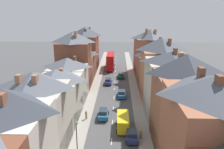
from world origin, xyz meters
TOP-DOWN VIEW (x-y plane):
  - pavement_left at (-5.10, 38.00)m, footprint 2.20×104.00m
  - pavement_right at (5.10, 38.00)m, footprint 2.20×104.00m
  - centre_line_dashes at (0.00, 36.00)m, footprint 0.14×97.80m
  - terrace_row_left at (-10.18, 26.36)m, footprint 8.00×74.21m
  - terrace_row_right at (10.19, 22.72)m, footprint 8.00×69.40m
  - double_decker_bus_lead at (-1.81, 57.12)m, footprint 2.74×10.80m
  - car_near_blue at (-1.80, 19.99)m, footprint 1.90×4.48m
  - car_near_silver at (1.80, 30.50)m, footprint 1.90×4.35m
  - car_parked_left_a at (3.10, 12.56)m, footprint 1.90×3.85m
  - car_parked_right_a at (-1.80, 39.93)m, footprint 1.90×4.17m
  - car_mid_black at (1.80, 45.88)m, footprint 1.90×4.06m
  - delivery_van at (1.80, 15.93)m, footprint 2.20×5.20m
  - pedestrian_mid_left at (4.52, 12.73)m, footprint 0.36×0.22m
  - pedestrian_mid_right at (-4.87, 19.01)m, footprint 0.36×0.22m
  - street_lamp at (-4.25, 7.11)m, footprint 0.20×1.12m

SIDE VIEW (x-z plane):
  - centre_line_dashes at x=0.00m, z-range 0.00..0.01m
  - pavement_left at x=-5.10m, z-range 0.00..0.14m
  - pavement_right at x=5.10m, z-range 0.00..0.14m
  - car_parked_left_a at x=3.10m, z-range 0.01..1.62m
  - car_near_silver at x=1.80m, z-range 0.01..1.63m
  - car_parked_right_a at x=-1.80m, z-range 0.01..1.65m
  - car_mid_black at x=1.80m, z-range 0.01..1.65m
  - car_near_blue at x=-1.80m, z-range 0.01..1.69m
  - pedestrian_mid_left at x=4.52m, z-range 0.23..1.84m
  - pedestrian_mid_right at x=-4.87m, z-range 0.23..1.84m
  - delivery_van at x=1.80m, z-range 0.13..2.54m
  - double_decker_bus_lead at x=-1.81m, z-range 0.17..5.47m
  - street_lamp at x=-4.25m, z-range 0.49..5.99m
  - terrace_row_left at x=-10.18m, z-range -1.49..13.31m
  - terrace_row_right at x=10.19m, z-range -0.88..13.83m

